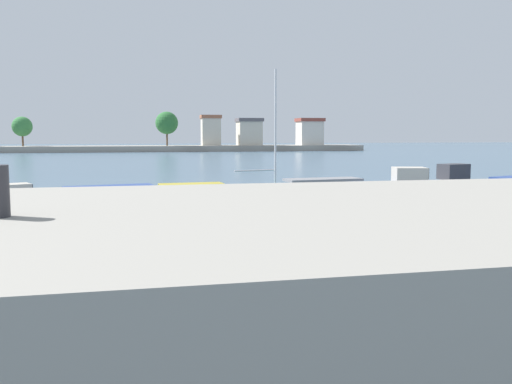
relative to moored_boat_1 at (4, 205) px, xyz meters
name	(u,v)px	position (x,y,z in m)	size (l,w,h in m)	color
ground_plane	(154,278)	(5.85, -11.49, -0.51)	(400.00, 400.00, 0.00)	#476075
seawall_embankment	(169,306)	(5.85, -17.82, 0.75)	(60.45, 7.17, 2.52)	gray
moored_boat_1	(4,205)	(0.00, 0.00, 0.00)	(4.12, 2.93, 1.39)	white
moored_boat_2	(109,200)	(4.33, 0.31, 0.08)	(5.06, 2.40, 1.21)	#3856A8
moored_boat_3	(191,195)	(8.19, 2.20, 0.01)	(4.03, 1.73, 1.07)	yellow
moored_boat_4	(273,197)	(11.80, -0.10, 0.06)	(4.09, 2.38, 6.49)	teal
moored_boat_5	(323,188)	(15.71, 3.98, 0.00)	(5.50, 2.28, 1.05)	#9E9EA3
moored_boat_6	(414,187)	(20.48, 2.51, 0.10)	(5.39, 3.18, 1.70)	#3856A8
moored_boat_7	(447,182)	(24.26, 5.37, 0.06)	(5.29, 2.80, 1.68)	#9E9EA3
mooring_buoy_1	(246,217)	(9.81, -3.42, -0.34)	(0.33, 0.33, 0.33)	orange
mooring_buoy_4	(508,181)	(32.04, 9.99, -0.37)	(0.27, 0.27, 0.27)	yellow
distant_shoreline	(154,141)	(9.53, 89.96, 1.55)	(95.87, 9.47, 8.11)	gray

